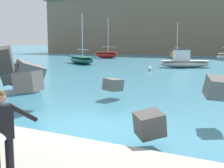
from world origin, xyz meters
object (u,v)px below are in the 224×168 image
object	(u,v)px
boat_mid_right	(107,55)
mooring_buoy_middle	(150,69)
boat_mid_left	(81,60)
boat_mid_centre	(184,62)
boat_far_left	(176,56)

from	to	relation	value
boat_mid_right	mooring_buoy_middle	distance (m)	23.45
boat_mid_left	mooring_buoy_middle	bearing A→B (deg)	-24.46
boat_mid_right	boat_mid_centre	bearing A→B (deg)	-37.32
boat_mid_right	mooring_buoy_middle	size ratio (longest dim) A/B	15.79
boat_mid_centre	mooring_buoy_middle	world-z (taller)	boat_mid_centre
boat_mid_centre	boat_far_left	xyz separation A→B (m)	(-5.47, 16.71, -0.10)
boat_mid_right	mooring_buoy_middle	xyz separation A→B (m)	(14.74, -18.23, -0.38)
boat_mid_centre	boat_mid_right	bearing A→B (deg)	142.68
boat_mid_right	boat_far_left	bearing A→B (deg)	19.12
boat_far_left	boat_mid_centre	bearing A→B (deg)	-71.88
boat_mid_right	mooring_buoy_middle	bearing A→B (deg)	-51.04
mooring_buoy_middle	boat_mid_right	bearing A→B (deg)	128.96
boat_mid_left	boat_mid_right	world-z (taller)	boat_mid_right
mooring_buoy_middle	boat_mid_left	bearing A→B (deg)	155.54
boat_mid_centre	boat_mid_right	xyz separation A→B (m)	(-16.78, 12.79, -0.02)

